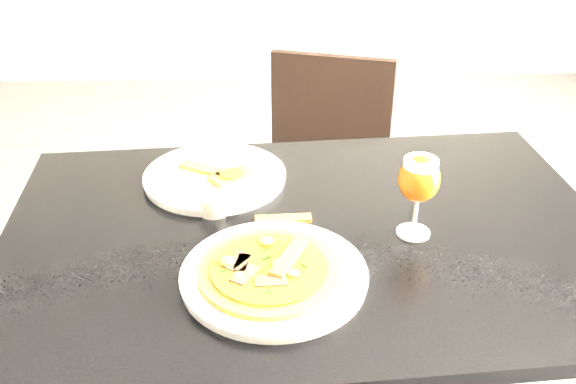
{
  "coord_description": "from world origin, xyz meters",
  "views": [
    {
      "loc": [
        0.06,
        -0.96,
        1.45
      ],
      "look_at": [
        0.1,
        0.1,
        0.83
      ],
      "focal_mm": 40.0,
      "sensor_mm": 36.0,
      "label": 1
    }
  ],
  "objects_px": {
    "chair_far": "(322,187)",
    "pizza": "(269,269)",
    "dining_table": "(308,267)",
    "beer_glass": "(419,180)"
  },
  "relations": [
    {
      "from": "chair_far",
      "to": "pizza",
      "type": "bearing_deg",
      "value": -84.83
    },
    {
      "from": "dining_table",
      "to": "chair_far",
      "type": "height_order",
      "value": "chair_far"
    },
    {
      "from": "dining_table",
      "to": "beer_glass",
      "type": "xyz_separation_m",
      "value": [
        0.2,
        -0.02,
        0.21
      ]
    },
    {
      "from": "chair_far",
      "to": "pizza",
      "type": "xyz_separation_m",
      "value": [
        -0.17,
        -0.82,
        0.31
      ]
    },
    {
      "from": "chair_far",
      "to": "beer_glass",
      "type": "xyz_separation_m",
      "value": [
        0.11,
        -0.68,
        0.4
      ]
    },
    {
      "from": "beer_glass",
      "to": "pizza",
      "type": "bearing_deg",
      "value": -153.96
    },
    {
      "from": "dining_table",
      "to": "pizza",
      "type": "xyz_separation_m",
      "value": [
        -0.08,
        -0.16,
        0.12
      ]
    },
    {
      "from": "dining_table",
      "to": "beer_glass",
      "type": "relative_size",
      "value": 7.5
    },
    {
      "from": "dining_table",
      "to": "beer_glass",
      "type": "bearing_deg",
      "value": -9.27
    },
    {
      "from": "dining_table",
      "to": "chair_far",
      "type": "relative_size",
      "value": 1.47
    }
  ]
}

